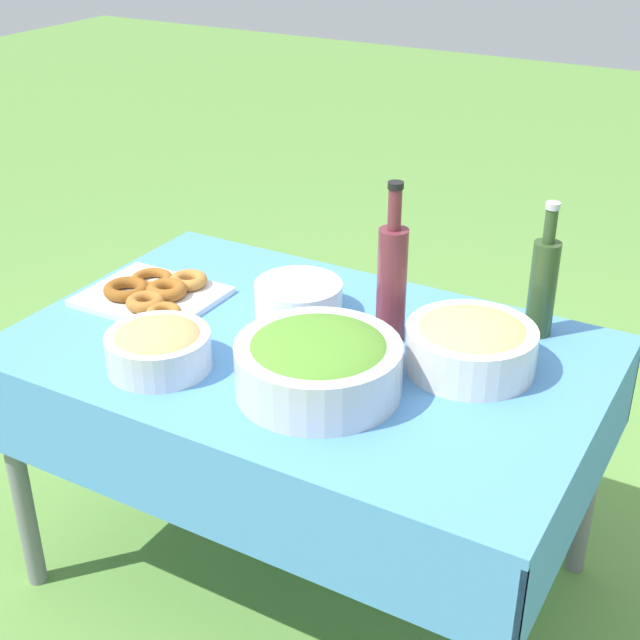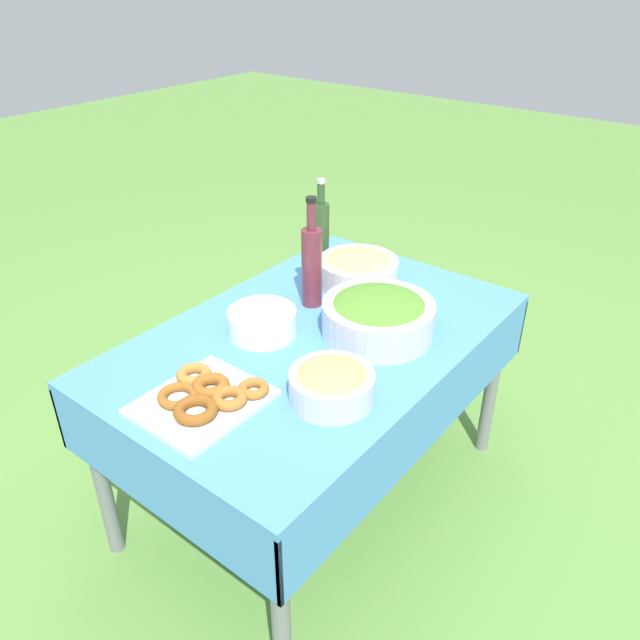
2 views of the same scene
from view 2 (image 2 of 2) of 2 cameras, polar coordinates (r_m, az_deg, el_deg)
The scene contains 9 objects.
ground_plane at distance 2.47m, azimuth -0.36°, elevation -15.48°, with size 14.00×14.00×0.00m, color #609342.
picnic_table at distance 2.07m, azimuth -0.42°, elevation -3.49°, with size 1.37×0.89×0.71m.
salad_bowl at distance 1.99m, azimuth 5.35°, elevation 0.43°, with size 0.36×0.36×0.14m.
pasta_bowl at distance 2.30m, azimuth 3.51°, elevation 4.66°, with size 0.29×0.29×0.12m.
donut_platter at distance 1.74m, azimuth -10.51°, elevation -6.94°, with size 0.34×0.30×0.05m.
plate_stack at distance 2.01m, azimuth -5.30°, elevation -0.22°, with size 0.22×0.22×0.08m.
olive_oil_bottle at distance 2.46m, azimuth 0.09°, elevation 8.26°, with size 0.07×0.07×0.34m.
wine_bottle at distance 2.13m, azimuth -0.76°, elevation 5.15°, with size 0.07×0.07×0.39m.
bread_bowl at distance 1.71m, azimuth 1.08°, elevation -5.81°, with size 0.24×0.24×0.11m.
Camera 2 is at (1.34, 1.07, 1.78)m, focal length 35.00 mm.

